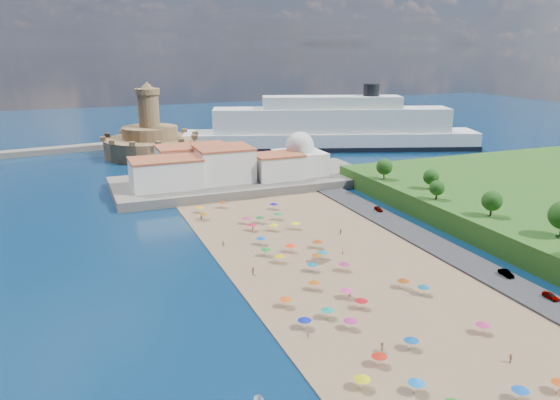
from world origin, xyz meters
name	(u,v)px	position (x,y,z in m)	size (l,w,h in m)	color
ground	(305,264)	(0.00, 0.00, 0.00)	(700.00, 700.00, 0.00)	#071938
terrace	(245,181)	(10.00, 73.00, 1.50)	(90.00, 36.00, 3.00)	#59544C
jetty	(164,167)	(-12.00, 108.00, 1.20)	(18.00, 70.00, 2.40)	#59544C
waterfront_buildings	(207,166)	(-3.05, 73.64, 7.88)	(57.00, 29.00, 11.00)	silver
domed_building	(300,157)	(30.00, 71.00, 8.97)	(16.00, 16.00, 15.00)	silver
fortress	(151,141)	(-12.00, 138.00, 6.68)	(40.00, 40.00, 32.40)	olive
cruise_ship	(331,130)	(69.59, 123.86, 8.91)	(136.97, 64.19, 30.10)	black
beach_parasols	(323,273)	(-0.58, -10.22, 2.15)	(32.24, 118.09, 2.20)	gray
beachgoers	(295,264)	(-2.94, -1.31, 1.11)	(31.89, 86.79, 1.88)	tan
parked_cars	(461,250)	(36.00, -8.64, 1.31)	(1.99, 65.55, 1.24)	gray
hillside_trees	(517,210)	(50.01, -10.43, 10.13)	(16.28, 104.45, 8.21)	#382314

